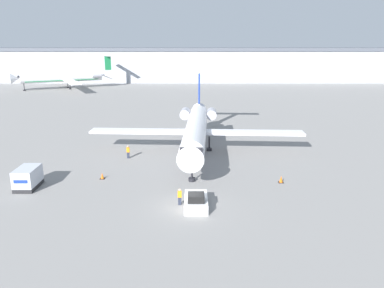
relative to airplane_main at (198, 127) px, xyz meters
name	(u,v)px	position (x,y,z in m)	size (l,w,h in m)	color
ground_plane	(192,208)	(-0.78, -19.17, -3.67)	(600.00, 600.00, 0.00)	gray
terminal_building	(193,65)	(-0.78, 100.83, 2.95)	(180.00, 16.80, 13.19)	#9EA3AD
airplane_main	(198,127)	(0.00, 0.00, 0.00)	(30.91, 29.47, 10.47)	white
pushback_tug	(197,201)	(-0.21, -18.91, -3.04)	(2.24, 4.12, 1.72)	silver
luggage_cart	(30,178)	(-18.66, -13.89, -2.52)	(2.09, 3.53, 2.31)	#232326
worker_near_tug	(181,196)	(-1.81, -18.35, -2.79)	(0.40, 0.24, 1.69)	#232838
worker_by_wing	(130,152)	(-9.43, -3.03, -2.72)	(0.40, 0.25, 1.80)	#232838
traffic_cone_left	(104,176)	(-11.17, -11.08, -3.33)	(0.57, 0.57, 0.71)	black
traffic_cone_right	(283,179)	(9.61, -12.31, -3.28)	(0.58, 0.58, 0.82)	black
airplane_parked_far_left	(67,77)	(-43.68, 75.96, 0.37)	(32.03, 35.96, 10.89)	white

